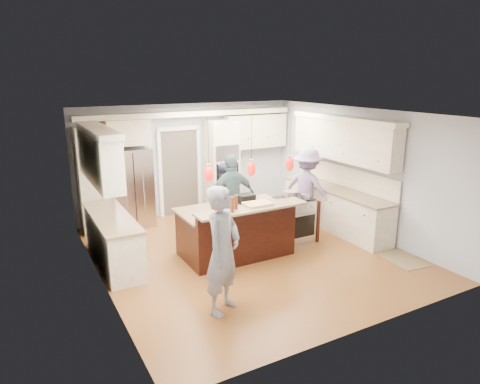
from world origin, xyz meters
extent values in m
plane|color=#955728|center=(0.00, 0.00, 0.00)|extent=(6.00, 6.00, 0.00)
cube|color=#B2BCC6|center=(0.00, 3.00, 1.35)|extent=(5.50, 0.04, 2.70)
cube|color=#B2BCC6|center=(0.00, -3.00, 1.35)|extent=(5.50, 0.04, 2.70)
cube|color=#B2BCC6|center=(-2.75, 0.00, 1.35)|extent=(0.04, 6.00, 2.70)
cube|color=#B2BCC6|center=(2.75, 0.00, 1.35)|extent=(0.04, 6.00, 2.70)
cube|color=white|center=(0.00, 0.00, 2.70)|extent=(5.50, 6.00, 0.04)
cube|color=#B7B7BC|center=(-1.55, 2.64, 0.90)|extent=(0.90, 0.70, 1.80)
cube|color=#F3EAC5|center=(0.75, 2.67, 1.15)|extent=(0.72, 0.64, 2.30)
cube|color=black|center=(0.75, 2.34, 1.55)|extent=(0.60, 0.02, 0.35)
cube|color=black|center=(0.75, 2.34, 1.05)|extent=(0.60, 0.02, 0.50)
cylinder|color=#B7B7BC|center=(0.75, 2.31, 1.30)|extent=(0.55, 0.02, 0.02)
cube|color=#F3EAC5|center=(-2.35, 2.70, 1.15)|extent=(0.60, 0.58, 2.30)
cube|color=#F3EAC5|center=(-1.55, 2.70, 2.15)|extent=(0.95, 0.58, 0.55)
cube|color=#F3EAC5|center=(1.80, 2.82, 1.95)|extent=(1.70, 0.35, 0.85)
cube|color=beige|center=(0.00, 2.80, 2.48)|extent=(5.30, 0.38, 0.12)
cube|color=#4C443A|center=(-0.25, 2.99, 1.05)|extent=(0.90, 0.06, 2.10)
cube|color=white|center=(-0.25, 2.95, 2.13)|extent=(1.04, 0.06, 0.10)
cube|color=#F3EAC5|center=(2.40, 0.30, 0.44)|extent=(0.60, 3.00, 0.88)
cube|color=tan|center=(2.40, 0.30, 0.90)|extent=(0.64, 3.05, 0.04)
cube|color=#F3EAC5|center=(2.52, 0.30, 1.98)|extent=(0.35, 3.00, 0.85)
cube|color=beige|center=(2.51, 0.30, 2.46)|extent=(0.37, 3.10, 0.10)
cube|color=#F3EAC5|center=(-2.40, 0.80, 0.44)|extent=(0.60, 2.20, 0.88)
cube|color=tan|center=(-2.40, 0.80, 0.90)|extent=(0.64, 2.25, 0.04)
cube|color=#F3EAC5|center=(-2.52, 0.80, 1.98)|extent=(0.35, 2.20, 0.85)
cube|color=beige|center=(-2.51, 0.80, 2.46)|extent=(0.37, 2.30, 0.10)
cube|color=black|center=(-0.25, 0.15, 0.44)|extent=(2.00, 1.00, 0.88)
cube|color=tan|center=(-0.25, 0.15, 0.90)|extent=(2.10, 1.10, 0.04)
cube|color=black|center=(-0.25, -0.41, 0.54)|extent=(2.00, 0.12, 1.08)
cube|color=tan|center=(-0.25, -0.55, 1.10)|extent=(2.10, 0.42, 0.04)
cube|color=black|center=(0.12, 0.33, 1.01)|extent=(0.33, 0.27, 0.17)
cube|color=#B7B7BC|center=(1.13, 0.15, 0.45)|extent=(0.76, 0.66, 0.90)
cube|color=black|center=(1.13, -0.19, 0.40)|extent=(0.65, 0.01, 0.45)
cube|color=black|center=(1.13, 0.15, 0.91)|extent=(0.72, 0.59, 0.02)
cube|color=black|center=(1.54, 0.15, 0.44)|extent=(0.06, 0.71, 0.88)
cylinder|color=black|center=(-1.05, -0.51, 2.33)|extent=(0.01, 0.01, 0.75)
ellipsoid|color=#BA130A|center=(-1.05, -0.51, 1.80)|extent=(0.15, 0.15, 0.26)
cylinder|color=black|center=(-0.25, -0.51, 2.33)|extent=(0.01, 0.01, 0.75)
ellipsoid|color=#BA130A|center=(-0.25, -0.51, 1.80)|extent=(0.15, 0.15, 0.26)
cylinder|color=black|center=(0.55, -0.51, 2.33)|extent=(0.01, 0.01, 0.75)
ellipsoid|color=#BA130A|center=(0.55, -0.51, 1.80)|extent=(0.15, 0.15, 0.26)
imported|color=slate|center=(-1.37, -1.64, 0.95)|extent=(0.82, 0.76, 1.89)
imported|color=navy|center=(0.24, 1.59, 0.75)|extent=(0.73, 0.58, 1.49)
imported|color=slate|center=(0.09, 0.87, 0.90)|extent=(1.06, 0.45, 1.80)
imported|color=gray|center=(1.91, 0.70, 0.90)|extent=(1.11, 1.34, 1.81)
cube|color=olive|center=(2.40, -1.67, 0.01)|extent=(0.69, 0.93, 0.01)
cylinder|color=silver|center=(-0.87, -0.61, 1.28)|extent=(0.09, 0.09, 0.32)
cylinder|color=#4B220D|center=(-0.89, -0.44, 1.25)|extent=(0.09, 0.09, 0.26)
cylinder|color=#4B220D|center=(-0.68, -0.62, 1.25)|extent=(0.07, 0.07, 0.27)
cylinder|color=#4B220D|center=(-0.54, -0.50, 1.24)|extent=(0.08, 0.08, 0.25)
cylinder|color=#B7B7BC|center=(-0.81, -0.52, 1.19)|extent=(0.09, 0.09, 0.13)
cube|color=tan|center=(-0.09, -0.47, 1.14)|extent=(0.49, 0.35, 0.04)
cylinder|color=#B7B7BC|center=(1.05, 0.17, 1.00)|extent=(0.26, 0.26, 0.15)
cylinder|color=#B7B7BC|center=(1.32, -0.01, 0.97)|extent=(0.19, 0.19, 0.09)
camera|label=1|loc=(-3.86, -6.70, 3.36)|focal=32.00mm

